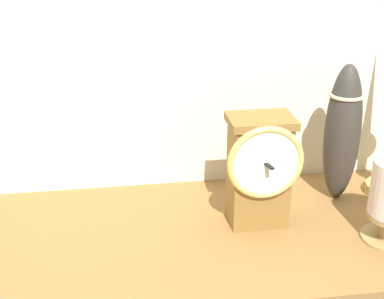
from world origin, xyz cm
name	(u,v)px	position (x,y,z in cm)	size (l,w,h in cm)	color
ground_plane	(192,240)	(0.00, 0.00, -1.20)	(100.00, 36.00, 2.40)	olive
mantel_clock	(260,169)	(10.75, 1.67, 9.37)	(11.57, 9.35, 17.59)	brown
tall_ceramic_vase	(342,133)	(26.29, 7.97, 11.92)	(5.95, 5.95, 23.55)	#322E29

